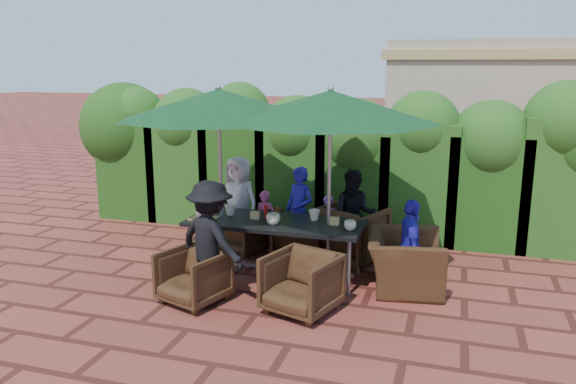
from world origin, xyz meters
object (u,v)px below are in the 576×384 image
(umbrella_right, at_px, (330,107))
(chair_near_left, at_px, (193,274))
(dining_table, at_px, (275,226))
(chair_far_mid, at_px, (299,232))
(umbrella_left, at_px, (219,104))
(chair_near_right, at_px, (301,280))
(chair_end_right, at_px, (405,253))
(chair_far_left, at_px, (245,225))
(chair_far_right, at_px, (351,231))

(umbrella_right, bearing_deg, chair_near_left, -139.95)
(dining_table, bearing_deg, chair_far_mid, 85.15)
(umbrella_left, bearing_deg, umbrella_right, 1.40)
(umbrella_right, relative_size, chair_far_mid, 3.72)
(chair_near_right, distance_m, chair_end_right, 1.47)
(umbrella_left, bearing_deg, chair_near_left, -84.45)
(chair_far_left, bearing_deg, umbrella_left, 114.86)
(chair_far_left, xyz_separation_m, chair_far_mid, (0.85, -0.04, -0.01))
(dining_table, distance_m, chair_end_right, 1.66)
(chair_near_left, bearing_deg, chair_end_right, 45.86)
(chair_near_left, bearing_deg, dining_table, 77.66)
(chair_far_mid, bearing_deg, umbrella_right, 123.00)
(dining_table, height_order, umbrella_right, umbrella_right)
(dining_table, distance_m, chair_near_right, 1.18)
(umbrella_right, distance_m, chair_far_mid, 2.11)
(chair_near_left, bearing_deg, chair_far_left, 112.71)
(umbrella_right, xyz_separation_m, chair_far_mid, (-0.61, 0.80, -1.86))
(dining_table, height_order, chair_far_mid, dining_table)
(chair_far_right, bearing_deg, chair_far_mid, 22.98)
(chair_far_left, bearing_deg, chair_near_left, 117.24)
(umbrella_left, distance_m, chair_far_left, 2.04)
(umbrella_left, height_order, chair_far_left, umbrella_left)
(chair_end_right, bearing_deg, chair_near_left, 108.19)
(umbrella_left, distance_m, chair_near_right, 2.50)
(dining_table, xyz_separation_m, chair_end_right, (1.64, 0.09, -0.22))
(umbrella_right, relative_size, chair_near_left, 3.86)
(chair_near_left, height_order, chair_near_right, chair_near_right)
(dining_table, height_order, chair_end_right, chair_end_right)
(umbrella_right, distance_m, chair_far_left, 2.50)
(chair_far_mid, distance_m, chair_near_left, 2.06)
(dining_table, bearing_deg, umbrella_left, 178.35)
(chair_far_left, relative_size, chair_near_left, 1.07)
(umbrella_left, distance_m, chair_end_right, 2.98)
(umbrella_left, xyz_separation_m, chair_far_left, (-0.02, 0.88, -1.85))
(umbrella_left, relative_size, chair_far_mid, 3.63)
(umbrella_left, relative_size, chair_end_right, 2.51)
(dining_table, height_order, chair_far_left, dining_table)
(chair_far_right, bearing_deg, umbrella_left, 50.60)
(dining_table, bearing_deg, chair_far_left, 130.73)
(umbrella_right, height_order, chair_end_right, umbrella_right)
(chair_far_right, bearing_deg, chair_far_left, 21.18)
(chair_end_right, bearing_deg, chair_far_right, 38.00)
(chair_far_mid, bearing_deg, umbrella_left, 40.92)
(umbrella_right, height_order, chair_near_left, umbrella_right)
(umbrella_right, xyz_separation_m, chair_far_right, (0.14, 0.81, -1.78))
(umbrella_right, bearing_deg, chair_far_mid, 127.35)
(chair_near_right, relative_size, chair_end_right, 0.72)
(chair_near_right, height_order, chair_end_right, chair_end_right)
(dining_table, relative_size, umbrella_right, 0.85)
(umbrella_left, bearing_deg, chair_near_right, -35.44)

